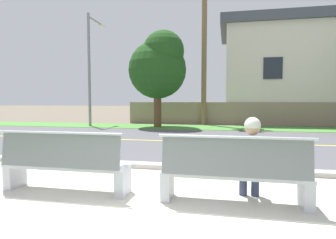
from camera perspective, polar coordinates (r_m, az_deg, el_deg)
name	(u,v)px	position (r m, az deg, el deg)	size (l,w,h in m)	color
ground_plane	(196,137)	(11.68, 5.73, -3.50)	(140.00, 140.00, 0.00)	#665B4C
sidewalk_pavement	(142,200)	(4.36, -5.21, -15.95)	(44.00, 3.60, 0.01)	beige
curb_edge	(169,167)	(6.16, 0.15, -9.55)	(44.00, 0.30, 0.11)	#ADA89E
street_asphalt	(192,142)	(10.20, 4.85, -4.53)	(52.00, 8.00, 0.01)	#515156
road_centre_line	(192,142)	(10.20, 4.85, -4.50)	(48.00, 0.14, 0.01)	#E0CC4C
far_verge_grass	(204,127)	(15.76, 7.30, -1.60)	(48.00, 2.80, 0.02)	#478438
bench_left	(64,164)	(4.82, -20.37, -8.56)	(2.07, 0.48, 1.01)	silver
bench_right	(234,173)	(4.11, 13.18, -10.55)	(2.07, 0.48, 1.01)	silver
seated_person_grey	(251,157)	(4.24, 16.55, -7.24)	(0.52, 0.68, 1.25)	#333D56
streetlamp	(91,62)	(17.49, -15.40, 11.18)	(0.24, 2.10, 6.55)	gray
shade_tree_far_left	(159,65)	(15.81, -1.84, 10.92)	(3.21, 3.21, 5.30)	brown
garden_wall	(230,113)	(17.99, 12.39, 1.22)	(13.00, 0.36, 1.40)	gray
house_across_street	(299,72)	(21.84, 25.13, 8.68)	(10.81, 6.91, 6.86)	beige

